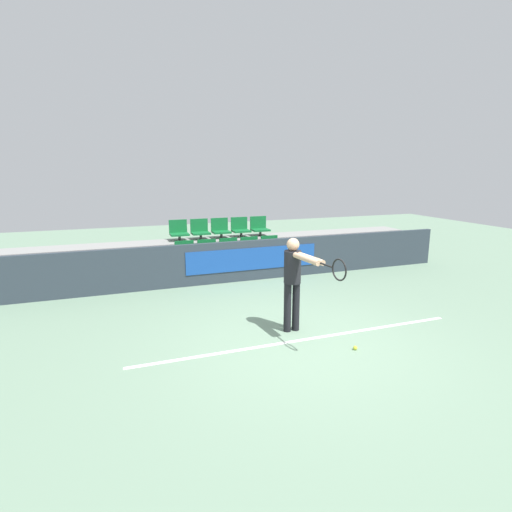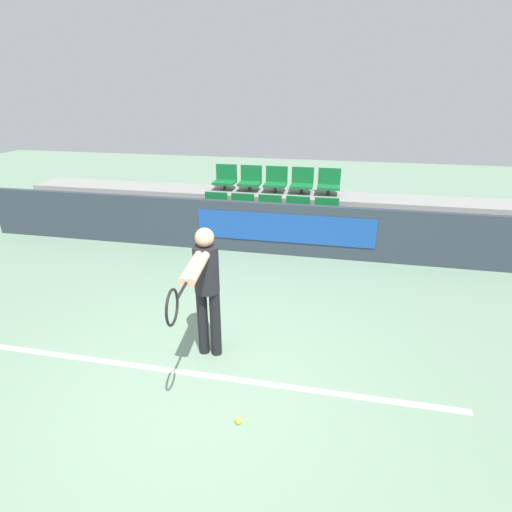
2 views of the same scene
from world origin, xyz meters
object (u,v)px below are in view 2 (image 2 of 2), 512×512
(stadium_chair_1, at_px, (242,209))
(stadium_chair_2, at_px, (269,211))
(stadium_chair_0, at_px, (215,207))
(stadium_chair_8, at_px, (302,182))
(stadium_chair_5, at_px, (225,178))
(stadium_chair_6, at_px, (250,180))
(stadium_chair_9, at_px, (329,183))
(stadium_chair_3, at_px, (297,212))
(stadium_chair_7, at_px, (276,181))
(tennis_player, at_px, (205,283))
(tennis_ball, at_px, (238,421))
(stadium_chair_4, at_px, (326,214))

(stadium_chair_1, xyz_separation_m, stadium_chair_2, (0.59, 0.00, 0.00))
(stadium_chair_0, bearing_deg, stadium_chair_8, 26.48)
(stadium_chair_5, distance_m, stadium_chair_8, 1.76)
(stadium_chair_6, relative_size, stadium_chair_9, 1.00)
(stadium_chair_3, height_order, stadium_chair_6, stadium_chair_6)
(stadium_chair_7, distance_m, tennis_player, 4.94)
(stadium_chair_1, bearing_deg, stadium_chair_5, 123.78)
(stadium_chair_9, xyz_separation_m, tennis_player, (-1.22, -4.94, -0.11))
(stadium_chair_0, xyz_separation_m, stadium_chair_8, (1.76, 0.88, 0.44))
(stadium_chair_5, xyz_separation_m, tennis_ball, (1.74, -5.91, -1.09))
(stadium_chair_3, height_order, tennis_ball, stadium_chair_3)
(stadium_chair_5, bearing_deg, tennis_ball, -73.55)
(stadium_chair_5, xyz_separation_m, tennis_player, (1.13, -4.94, -0.11))
(stadium_chair_0, distance_m, stadium_chair_9, 2.55)
(stadium_chair_2, relative_size, stadium_chair_6, 1.00)
(stadium_chair_3, xyz_separation_m, stadium_chair_6, (-1.18, 0.88, 0.44))
(stadium_chair_2, relative_size, stadium_chair_8, 1.00)
(tennis_ball, bearing_deg, stadium_chair_9, 84.14)
(stadium_chair_3, distance_m, stadium_chair_8, 0.98)
(stadium_chair_7, bearing_deg, tennis_ball, -84.50)
(stadium_chair_6, xyz_separation_m, tennis_player, (0.55, -4.94, -0.11))
(stadium_chair_1, bearing_deg, stadium_chair_0, 180.00)
(stadium_chair_5, relative_size, stadium_chair_8, 1.00)
(stadium_chair_2, relative_size, stadium_chair_7, 1.00)
(stadium_chair_0, relative_size, stadium_chair_4, 1.00)
(tennis_ball, bearing_deg, stadium_chair_3, 89.79)
(stadium_chair_0, distance_m, stadium_chair_2, 1.18)
(tennis_player, relative_size, tennis_ball, 25.02)
(stadium_chair_0, relative_size, stadium_chair_6, 1.00)
(stadium_chair_1, distance_m, tennis_player, 4.11)
(stadium_chair_0, relative_size, stadium_chair_3, 1.00)
(stadium_chair_2, xyz_separation_m, stadium_chair_5, (-1.18, 0.88, 0.44))
(tennis_ball, bearing_deg, stadium_chair_4, 83.13)
(stadium_chair_3, relative_size, stadium_chair_6, 1.00)
(tennis_player, bearing_deg, stadium_chair_0, 99.90)
(stadium_chair_1, xyz_separation_m, stadium_chair_4, (1.76, 0.00, 0.00))
(stadium_chair_8, bearing_deg, stadium_chair_1, -143.23)
(stadium_chair_2, bearing_deg, stadium_chair_0, 180.00)
(stadium_chair_7, distance_m, tennis_ball, 6.03)
(stadium_chair_2, xyz_separation_m, stadium_chair_9, (1.18, 0.88, 0.44))
(stadium_chair_0, bearing_deg, stadium_chair_7, 36.77)
(stadium_chair_8, bearing_deg, stadium_chair_4, -56.22)
(stadium_chair_5, height_order, tennis_player, tennis_player)
(stadium_chair_0, distance_m, tennis_player, 4.23)
(stadium_chair_8, height_order, tennis_ball, stadium_chair_8)
(stadium_chair_5, bearing_deg, stadium_chair_7, 0.00)
(stadium_chair_3, height_order, stadium_chair_8, stadium_chair_8)
(stadium_chair_7, bearing_deg, stadium_chair_0, -143.23)
(stadium_chair_0, bearing_deg, stadium_chair_5, 90.00)
(stadium_chair_4, bearing_deg, stadium_chair_5, 159.51)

